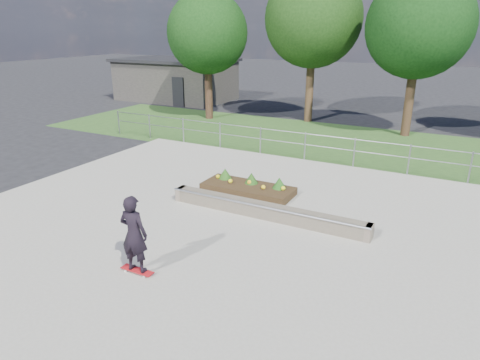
# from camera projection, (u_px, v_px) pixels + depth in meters

# --- Properties ---
(ground) EXTENTS (120.00, 120.00, 0.00)m
(ground) POSITION_uv_depth(u_px,v_px,m) (207.00, 235.00, 11.33)
(ground) COLOR black
(ground) RESTS_ON ground
(grass_verge) EXTENTS (30.00, 8.00, 0.02)m
(grass_verge) POSITION_uv_depth(u_px,v_px,m) (329.00, 142.00, 20.47)
(grass_verge) COLOR #2A4B1E
(grass_verge) RESTS_ON ground
(concrete_slab) EXTENTS (15.00, 15.00, 0.06)m
(concrete_slab) POSITION_uv_depth(u_px,v_px,m) (207.00, 234.00, 11.32)
(concrete_slab) COLOR gray
(concrete_slab) RESTS_ON ground
(fence) EXTENTS (20.06, 0.06, 1.20)m
(fence) POSITION_uv_depth(u_px,v_px,m) (305.00, 143.00, 17.30)
(fence) COLOR #92959A
(fence) RESTS_ON ground
(building) EXTENTS (8.40, 5.40, 3.00)m
(building) POSITION_uv_depth(u_px,v_px,m) (176.00, 79.00, 31.96)
(building) COLOR #2F2D2A
(building) RESTS_ON ground
(tree_far_left) EXTENTS (4.55, 4.55, 7.15)m
(tree_far_left) POSITION_uv_depth(u_px,v_px,m) (207.00, 33.00, 24.03)
(tree_far_left) COLOR #311D13
(tree_far_left) RESTS_ON ground
(tree_mid_left) EXTENTS (5.25, 5.25, 8.25)m
(tree_mid_left) POSITION_uv_depth(u_px,v_px,m) (313.00, 19.00, 23.01)
(tree_mid_left) COLOR #382416
(tree_mid_left) RESTS_ON ground
(tree_mid_right) EXTENTS (4.90, 4.90, 7.70)m
(tree_mid_right) POSITION_uv_depth(u_px,v_px,m) (419.00, 26.00, 19.87)
(tree_mid_right) COLOR #322014
(tree_mid_right) RESTS_ON ground
(grind_ledge) EXTENTS (6.00, 0.44, 0.43)m
(grind_ledge) POSITION_uv_depth(u_px,v_px,m) (265.00, 211.00, 12.15)
(grind_ledge) COLOR brown
(grind_ledge) RESTS_ON concrete_slab
(planter_bed) EXTENTS (3.00, 1.20, 0.61)m
(planter_bed) POSITION_uv_depth(u_px,v_px,m) (249.00, 187.00, 14.03)
(planter_bed) COLOR black
(planter_bed) RESTS_ON concrete_slab
(skateboarder) EXTENTS (0.80, 0.49, 1.84)m
(skateboarder) POSITION_uv_depth(u_px,v_px,m) (134.00, 234.00, 9.13)
(skateboarder) COLOR white
(skateboarder) RESTS_ON concrete_slab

